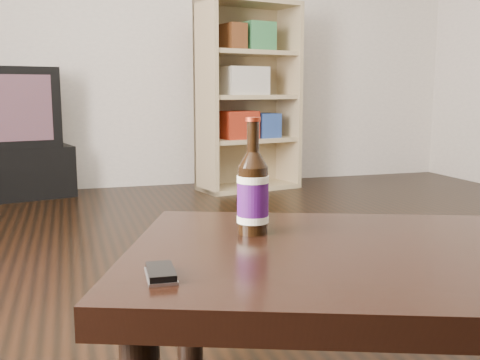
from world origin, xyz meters
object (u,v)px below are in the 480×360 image
object	(u,v)px
tv_stand	(4,173)
beer_bottle	(253,193)
coffee_table	(413,278)
bookshelf	(246,93)
phone	(161,273)

from	to	relation	value
tv_stand	beer_bottle	world-z (taller)	beer_bottle
coffee_table	beer_bottle	world-z (taller)	beer_bottle
beer_bottle	bookshelf	bearing A→B (deg)	72.62
tv_stand	coffee_table	size ratio (longest dim) A/B	0.69
bookshelf	phone	xyz separation A→B (m)	(-1.17, -3.18, -0.29)
bookshelf	beer_bottle	xyz separation A→B (m)	(-0.92, -2.93, -0.21)
coffee_table	beer_bottle	distance (m)	0.38
coffee_table	beer_bottle	bearing A→B (deg)	139.43
bookshelf	beer_bottle	bearing A→B (deg)	-120.49
phone	beer_bottle	bearing A→B (deg)	47.65
coffee_table	tv_stand	bearing A→B (deg)	108.53
tv_stand	phone	world-z (taller)	phone
coffee_table	phone	bearing A→B (deg)	-178.44
tv_stand	bookshelf	xyz separation A→B (m)	(1.75, -0.12, 0.55)
beer_bottle	phone	xyz separation A→B (m)	(-0.25, -0.24, -0.08)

